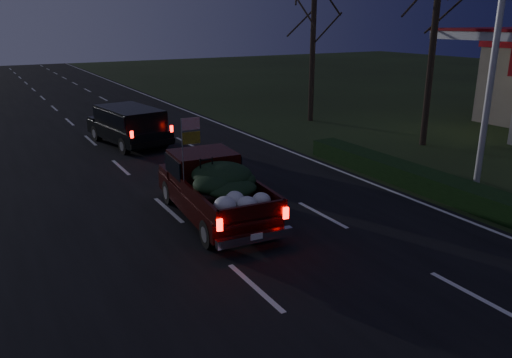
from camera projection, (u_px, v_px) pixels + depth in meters
name	position (u px, v px, depth m)	size (l,w,h in m)	color
ground	(255.00, 288.00, 10.18)	(120.00, 120.00, 0.00)	black
road_asphalt	(255.00, 287.00, 10.18)	(14.00, 120.00, 0.02)	black
hedge_row	(416.00, 178.00, 16.28)	(1.00, 10.00, 0.60)	black
light_pole	(501.00, 11.00, 14.68)	(0.50, 0.90, 9.16)	silver
bare_tree_far	(314.00, 20.00, 25.62)	(3.60, 3.60, 7.00)	black
pickup_truck	(214.00, 185.00, 13.55)	(2.21, 4.96, 2.53)	black
lead_suv	(129.00, 122.00, 21.53)	(2.58, 4.89, 1.34)	black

